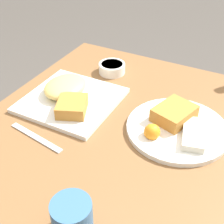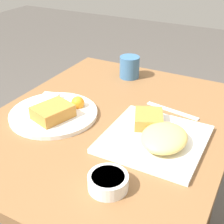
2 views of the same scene
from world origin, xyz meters
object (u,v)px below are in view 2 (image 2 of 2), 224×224
Objects in this scene: plate_square_near at (157,136)px; coffee_mug at (129,67)px; sauce_ramekin at (108,182)px; butter_knife at (172,111)px; plate_oval_far at (54,112)px.

plate_square_near is 0.46m from coffee_mug.
coffee_mug is (0.60, 0.23, 0.02)m from sauce_ramekin.
plate_square_near is at bearing 104.34° from butter_knife.
butter_knife is (0.21, -0.33, -0.01)m from plate_oval_far.
coffee_mug is at bearing -28.39° from butter_knife.
plate_oval_far is at bearing 56.56° from sauce_ramekin.
plate_square_near reaches higher than sauce_ramekin.
sauce_ramekin is 1.08× the size of coffee_mug.
sauce_ramekin is (-0.20, -0.31, 0.00)m from plate_oval_far.
plate_square_near is at bearing -86.61° from plate_oval_far.
plate_square_near is 0.97× the size of plate_oval_far.
sauce_ramekin is at bearing 171.50° from plate_square_near.
coffee_mug is at bearing 20.93° from sauce_ramekin.
coffee_mug reaches higher than butter_knife.
plate_square_near reaches higher than butter_knife.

